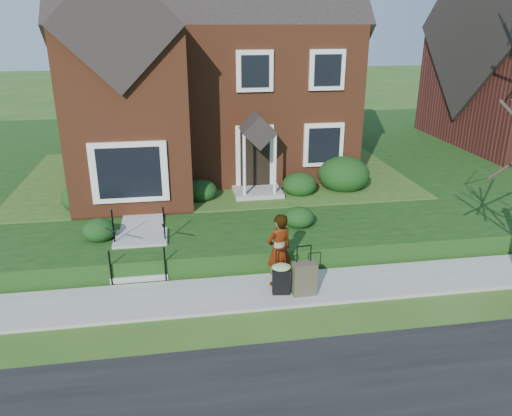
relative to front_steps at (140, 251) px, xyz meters
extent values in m
plane|color=#2D5119|center=(2.50, -1.84, -0.47)|extent=(120.00, 120.00, 0.00)
cube|color=#9E9B93|center=(2.50, -1.84, -0.43)|extent=(60.00, 1.60, 0.08)
cube|color=#153A0F|center=(6.50, 9.06, -0.17)|extent=(44.00, 20.00, 0.60)
cube|color=#9E9B93|center=(0.00, 3.16, 0.16)|extent=(1.20, 6.00, 0.06)
cube|color=brown|center=(2.50, 8.16, 2.83)|extent=(10.00, 8.00, 5.40)
cube|color=brown|center=(-0.30, 3.36, 2.83)|extent=(3.60, 2.40, 5.40)
cube|color=white|center=(-0.30, 2.21, 1.53)|extent=(2.20, 0.30, 1.80)
cube|color=black|center=(3.70, 4.10, 1.18)|extent=(1.00, 0.12, 2.10)
cube|color=black|center=(6.10, 4.11, 1.63)|extent=(1.40, 0.10, 1.50)
cube|color=#9E9B93|center=(0.00, -0.84, -0.32)|extent=(1.40, 0.30, 0.15)
cube|color=#9E9B93|center=(0.00, -0.54, -0.17)|extent=(1.40, 0.30, 0.15)
cube|color=#9E9B93|center=(0.00, -0.24, -0.02)|extent=(1.40, 0.30, 0.15)
cube|color=#9E9B93|center=(0.00, 0.06, 0.13)|extent=(1.40, 0.30, 0.15)
cube|color=#9E9B93|center=(0.00, 0.61, 0.13)|extent=(1.40, 0.80, 0.15)
cylinder|color=black|center=(-0.65, -0.99, 0.06)|extent=(0.04, 0.04, 0.90)
cylinder|color=black|center=(-0.65, 0.21, 0.66)|extent=(0.04, 0.04, 0.90)
cylinder|color=black|center=(0.65, -0.99, 0.06)|extent=(0.04, 0.04, 0.90)
cylinder|color=black|center=(0.65, 0.21, 0.66)|extent=(0.04, 0.04, 0.90)
ellipsoid|color=black|center=(-1.85, 3.13, 0.59)|extent=(1.33, 1.33, 0.93)
ellipsoid|color=black|center=(1.80, 3.41, 0.49)|extent=(1.05, 1.05, 0.74)
ellipsoid|color=black|center=(5.12, 3.44, 0.53)|extent=(1.16, 1.16, 0.81)
ellipsoid|color=black|center=(6.78, 3.78, 0.75)|extent=(1.79, 1.79, 1.25)
ellipsoid|color=black|center=(-1.09, 0.67, 0.44)|extent=(0.89, 0.89, 0.62)
ellipsoid|color=black|center=(4.43, 0.72, 0.43)|extent=(0.87, 0.87, 0.61)
imported|color=#999999|center=(3.36, -1.63, 0.52)|extent=(0.78, 0.64, 1.83)
cube|color=black|center=(3.33, -2.06, -0.08)|extent=(0.44, 0.28, 0.62)
cylinder|color=black|center=(3.33, -2.06, 0.70)|extent=(0.25, 0.06, 0.03)
cylinder|color=black|center=(3.21, -2.06, 0.46)|extent=(0.02, 0.02, 0.47)
cylinder|color=black|center=(3.46, -2.06, 0.46)|extent=(0.02, 0.02, 0.47)
cylinder|color=black|center=(3.19, -2.06, -0.36)|extent=(0.05, 0.06, 0.06)
cylinder|color=black|center=(3.48, -2.06, -0.36)|extent=(0.05, 0.06, 0.06)
ellipsoid|color=#8FB768|center=(3.33, -2.06, 0.30)|extent=(0.50, 0.43, 0.15)
cube|color=#4A4331|center=(3.86, -2.17, 0.01)|extent=(0.57, 0.34, 0.80)
cylinder|color=black|center=(3.86, -2.17, 0.80)|extent=(0.33, 0.04, 0.03)
cylinder|color=black|center=(3.69, -2.17, 0.60)|extent=(0.02, 0.02, 0.39)
cylinder|color=black|center=(4.02, -2.17, 0.60)|extent=(0.02, 0.02, 0.39)
cylinder|color=black|center=(3.66, -2.17, -0.36)|extent=(0.04, 0.06, 0.06)
cylinder|color=black|center=(4.05, -2.17, -0.36)|extent=(0.04, 0.06, 0.06)
camera|label=1|loc=(1.09, -12.15, 5.65)|focal=35.00mm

